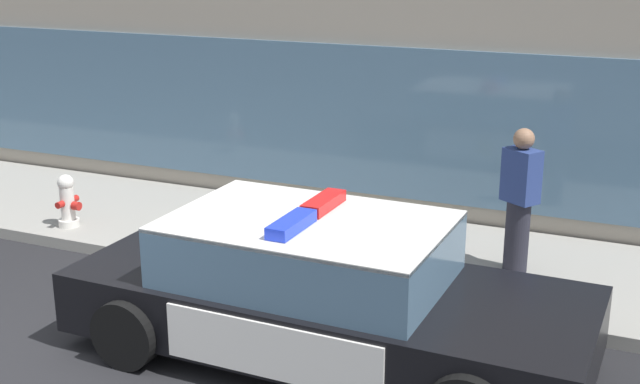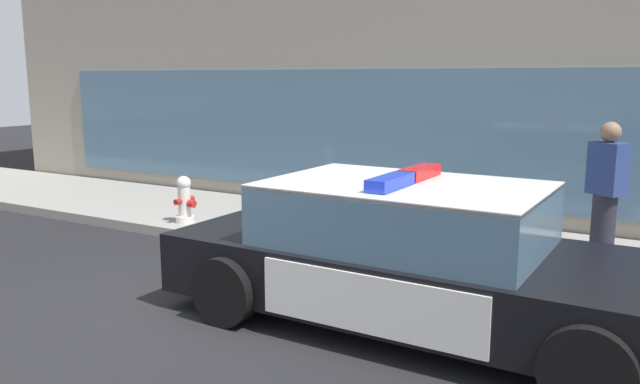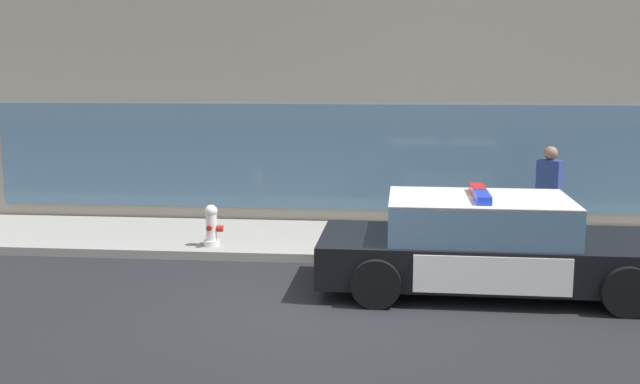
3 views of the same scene
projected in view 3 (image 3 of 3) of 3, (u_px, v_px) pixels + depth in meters
The scene contains 6 objects.
ground at pixel (317, 307), 10.12m from camera, with size 48.00×48.00×0.00m, color black.
sidewalk at pixel (337, 240), 13.68m from camera, with size 48.00×2.74×0.15m, color gray.
storefront_building at pixel (469, 10), 19.08m from camera, with size 23.75×10.37×9.35m.
police_cruiser at pixel (488, 245), 10.76m from camera, with size 4.98×2.21×1.49m.
fire_hydrant at pixel (212, 226), 12.90m from camera, with size 0.34×0.39×0.73m.
pedestrian_on_sidewalk at pixel (549, 194), 13.09m from camera, with size 0.48×0.43×1.71m.
Camera 3 is at (0.97, -9.67, 3.23)m, focal length 41.82 mm.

